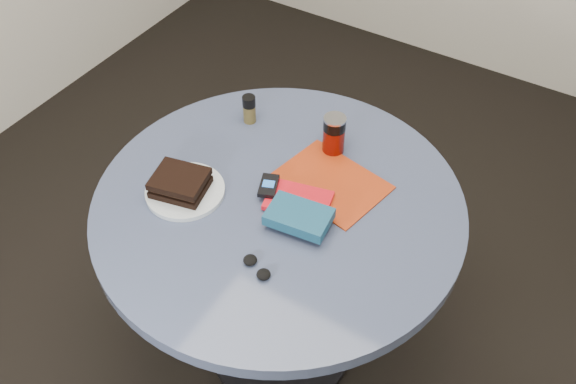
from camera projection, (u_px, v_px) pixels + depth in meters
The scene contains 11 objects.
ground at pixel (281, 347), 2.25m from camera, with size 4.00×4.00×0.00m, color black.
table at pixel (279, 240), 1.83m from camera, with size 1.00×1.00×0.75m.
plate at pixel (185, 191), 1.73m from camera, with size 0.21×0.21×0.01m, color silver.
sandwich at pixel (180, 183), 1.71m from camera, with size 0.16×0.15×0.05m.
soda_can at pixel (334, 134), 1.81m from camera, with size 0.08×0.08×0.12m.
pepper_grinder at pixel (249, 109), 1.91m from camera, with size 0.05×0.05×0.09m.
magazine at pixel (331, 182), 1.76m from camera, with size 0.29×0.21×0.01m, color #982D0D.
red_book at pixel (298, 201), 1.70m from camera, with size 0.17×0.11×0.01m, color red.
novel at pixel (299, 217), 1.63m from camera, with size 0.16×0.10×0.03m, color navy.
mp3_player at pixel (269, 186), 1.72m from camera, with size 0.07×0.09×0.01m.
headphones at pixel (257, 267), 1.55m from camera, with size 0.10×0.06×0.02m.
Camera 1 is at (0.64, -0.99, 1.99)m, focal length 40.00 mm.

